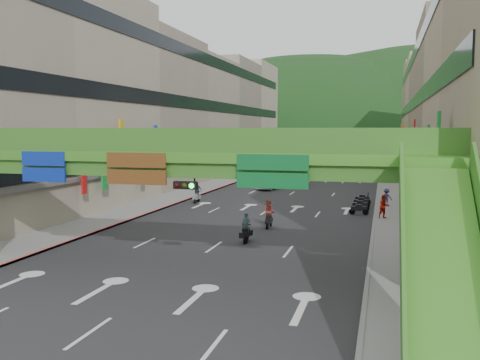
% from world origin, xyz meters
% --- Properties ---
extents(ground, '(320.00, 320.00, 0.00)m').
position_xyz_m(ground, '(0.00, 0.00, 0.00)').
color(ground, black).
rests_on(ground, ground).
extents(road_slab, '(18.00, 140.00, 0.02)m').
position_xyz_m(road_slab, '(0.00, 50.00, 0.01)').
color(road_slab, '#28282B').
rests_on(road_slab, ground).
extents(sidewalk_left, '(4.00, 140.00, 0.15)m').
position_xyz_m(sidewalk_left, '(-11.00, 50.00, 0.07)').
color(sidewalk_left, gray).
rests_on(sidewalk_left, ground).
extents(sidewalk_right, '(4.00, 140.00, 0.15)m').
position_xyz_m(sidewalk_right, '(11.00, 50.00, 0.07)').
color(sidewalk_right, gray).
rests_on(sidewalk_right, ground).
extents(curb_left, '(0.20, 140.00, 0.18)m').
position_xyz_m(curb_left, '(-9.10, 50.00, 0.09)').
color(curb_left, '#CC5959').
rests_on(curb_left, ground).
extents(curb_right, '(0.20, 140.00, 0.18)m').
position_xyz_m(curb_right, '(9.10, 50.00, 0.09)').
color(curb_right, gray).
rests_on(curb_right, ground).
extents(building_row_left, '(12.80, 95.00, 19.00)m').
position_xyz_m(building_row_left, '(-18.93, 50.00, 9.46)').
color(building_row_left, '#9E937F').
rests_on(building_row_left, ground).
extents(building_row_right, '(12.80, 95.00, 19.00)m').
position_xyz_m(building_row_right, '(18.93, 50.00, 9.46)').
color(building_row_right, gray).
rests_on(building_row_right, ground).
extents(overpass_near, '(28.00, 12.27, 7.10)m').
position_xyz_m(overpass_near, '(0.93, 5.38, 5.21)').
color(overpass_near, '#4C9E2D').
rests_on(overpass_near, ground).
extents(overpass_far, '(28.00, 2.20, 7.10)m').
position_xyz_m(overpass_far, '(0.00, 65.00, 5.40)').
color(overpass_far, '#4C9E2D').
rests_on(overpass_far, ground).
extents(hill_left, '(168.00, 140.00, 112.00)m').
position_xyz_m(hill_left, '(-15.00, 160.00, 0.00)').
color(hill_left, '#1C4419').
rests_on(hill_left, ground).
extents(hill_right, '(208.00, 176.00, 128.00)m').
position_xyz_m(hill_right, '(25.00, 180.00, 0.00)').
color(hill_right, '#1C4419').
rests_on(hill_right, ground).
extents(bunting_string, '(26.00, 0.36, 0.47)m').
position_xyz_m(bunting_string, '(0.00, 30.00, 5.96)').
color(bunting_string, black).
rests_on(bunting_string, ground).
extents(scooter_rider_near, '(0.69, 1.59, 1.89)m').
position_xyz_m(scooter_rider_near, '(1.51, 13.84, 0.87)').
color(scooter_rider_near, black).
rests_on(scooter_rider_near, ground).
extents(scooter_rider_mid, '(0.84, 1.60, 2.03)m').
position_xyz_m(scooter_rider_mid, '(1.88, 19.02, 1.05)').
color(scooter_rider_mid, black).
rests_on(scooter_rider_mid, ground).
extents(scooter_rider_left, '(1.04, 1.60, 2.07)m').
position_xyz_m(scooter_rider_left, '(-7.50, 29.91, 1.04)').
color(scooter_rider_left, gray).
rests_on(scooter_rider_left, ground).
extents(scooter_rider_far, '(1.00, 1.59, 2.21)m').
position_xyz_m(scooter_rider_far, '(0.16, 48.76, 1.13)').
color(scooter_rider_far, maroon).
rests_on(scooter_rider_far, ground).
extents(parked_scooter_row, '(1.60, 7.19, 1.08)m').
position_xyz_m(parked_scooter_row, '(7.80, 30.00, 0.52)').
color(parked_scooter_row, black).
rests_on(parked_scooter_row, ground).
extents(car_silver, '(2.28, 4.70, 1.49)m').
position_xyz_m(car_silver, '(-3.18, 43.02, 0.74)').
color(car_silver, '#97999E').
rests_on(car_silver, ground).
extents(car_yellow, '(2.24, 4.59, 1.51)m').
position_xyz_m(car_yellow, '(-0.27, 47.07, 0.75)').
color(car_yellow, gold).
rests_on(car_yellow, ground).
extents(pedestrian_red, '(1.11, 1.03, 1.83)m').
position_xyz_m(pedestrian_red, '(9.80, 24.59, 0.92)').
color(pedestrian_red, '#B9190C').
rests_on(pedestrian_red, ground).
extents(pedestrian_dark, '(1.19, 0.82, 1.88)m').
position_xyz_m(pedestrian_dark, '(12.20, 37.29, 0.94)').
color(pedestrian_dark, black).
rests_on(pedestrian_dark, ground).
extents(pedestrian_blue, '(0.82, 0.63, 1.56)m').
position_xyz_m(pedestrian_blue, '(10.00, 31.66, 0.78)').
color(pedestrian_blue, navy).
rests_on(pedestrian_blue, ground).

